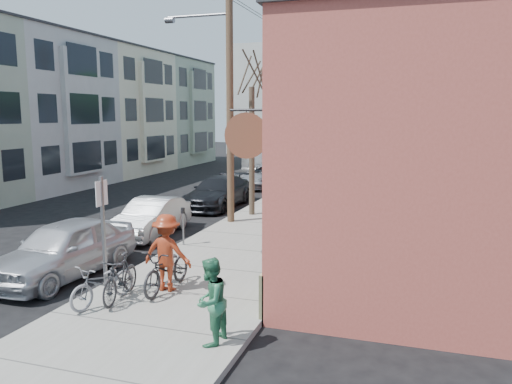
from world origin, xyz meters
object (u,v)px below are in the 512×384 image
(patron_green, at_px, (210,301))
(car_0, at_px, (64,249))
(cyclist, at_px, (167,252))
(car_4, at_px, (287,167))
(utility_pole_near, at_px, (228,88))
(tree_leafy_mid, at_px, (310,90))
(tree_bare, at_px, (252,152))
(parked_bike_a, at_px, (120,278))
(car_3, at_px, (263,176))
(car_1, at_px, (151,217))
(tree_leafy_far, at_px, (333,96))
(car_2, at_px, (218,192))
(patio_chair_a, at_px, (283,259))
(parking_meter_near, at_px, (183,220))
(patio_chair_b, at_px, (286,257))
(sign_post, at_px, (103,223))
(patron_grey, at_px, (269,257))
(parked_bike_b, at_px, (104,283))
(parking_meter_far, at_px, (270,181))
(bus, at_px, (269,152))

(patron_green, relative_size, car_0, 0.36)
(cyclist, bearing_deg, car_4, -83.35)
(utility_pole_near, bearing_deg, tree_leafy_mid, 88.24)
(tree_bare, xyz_separation_m, parked_bike_a, (0.24, -10.40, -2.16))
(car_4, bearing_deg, car_3, -90.67)
(tree_leafy_mid, distance_m, car_1, 16.89)
(tree_leafy_far, bearing_deg, car_2, -96.98)
(patron_green, bearing_deg, patio_chair_a, -178.96)
(parking_meter_near, relative_size, car_3, 0.26)
(tree_bare, relative_size, patron_green, 3.26)
(patio_chair_b, bearing_deg, sign_post, -165.37)
(parking_meter_near, height_order, tree_bare, tree_bare)
(car_0, bearing_deg, parking_meter_near, 66.00)
(tree_leafy_mid, distance_m, car_0, 21.50)
(patron_grey, relative_size, parked_bike_a, 0.85)
(parked_bike_b, bearing_deg, cyclist, 65.83)
(tree_leafy_far, height_order, parked_bike_b, tree_leafy_far)
(parking_meter_near, xyz_separation_m, car_1, (-1.94, 1.34, -0.30))
(patio_chair_a, relative_size, parked_bike_b, 0.48)
(cyclist, bearing_deg, sign_post, 18.16)
(patron_grey, xyz_separation_m, car_3, (-5.46, 17.29, -0.23))
(utility_pole_near, xyz_separation_m, cyclist, (1.39, -7.87, -4.31))
(patron_grey, bearing_deg, patron_green, 20.86)
(car_0, bearing_deg, patio_chair_a, 18.05)
(utility_pole_near, height_order, patron_grey, utility_pole_near)
(utility_pole_near, bearing_deg, parking_meter_far, 91.28)
(patio_chair_a, distance_m, car_3, 17.29)
(parked_bike_a, height_order, car_0, car_0)
(patron_green, bearing_deg, patron_grey, -177.71)
(utility_pole_near, bearing_deg, car_1, -129.35)
(utility_pole_near, relative_size, patron_green, 6.06)
(tree_bare, bearing_deg, patio_chair_a, -65.87)
(patron_grey, xyz_separation_m, car_4, (-5.25, 22.42, -0.15))
(patron_green, bearing_deg, car_4, -164.06)
(tree_leafy_far, distance_m, parked_bike_a, 31.47)
(tree_leafy_mid, distance_m, cyclist, 21.75)
(car_3, bearing_deg, tree_leafy_far, 83.59)
(patio_chair_b, bearing_deg, tree_leafy_far, 77.26)
(patio_chair_a, distance_m, patio_chair_b, 0.20)
(car_2, distance_m, car_4, 12.10)
(sign_post, distance_m, utility_pole_near, 9.09)
(sign_post, relative_size, parking_meter_far, 2.26)
(sign_post, relative_size, parked_bike_a, 1.60)
(car_1, bearing_deg, parking_meter_far, 74.78)
(patron_green, bearing_deg, car_3, -160.81)
(car_2, distance_m, car_3, 6.96)
(bus, bearing_deg, patron_grey, -79.14)
(tree_leafy_far, height_order, patio_chair_b, tree_leafy_far)
(patio_chair_a, bearing_deg, parking_meter_far, 106.47)
(parking_meter_near, bearing_deg, parked_bike_a, -80.79)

